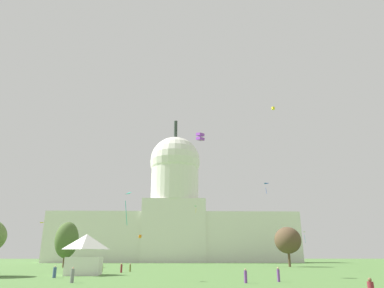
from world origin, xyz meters
TOP-DOWN VIEW (x-y plane):
  - capitol_building at (-1.02, 153.01)m, footprint 119.28×25.90m
  - event_tent at (-13.09, 40.35)m, footprint 6.16×6.14m
  - tree_east_mid at (34.26, 83.98)m, footprint 9.65×9.98m
  - tree_west_mid at (-29.15, 79.78)m, footprint 7.47×7.64m
  - person_purple_front_right at (14.84, 24.19)m, footprint 0.38×0.38m
  - person_black_front_left at (-15.95, 52.03)m, footprint 0.67×0.67m
  - person_maroon_back_right at (-8.36, 48.85)m, footprint 0.49×0.49m
  - person_denim_edge_west at (-15.26, 33.02)m, footprint 0.62×0.62m
  - person_grey_near_tree_east at (-9.78, 23.28)m, footprint 0.42×0.42m
  - person_purple_mid_right at (10.49, 22.32)m, footprint 0.38×0.38m
  - person_olive_near_tent at (-12.64, 51.64)m, footprint 0.49×0.49m
  - person_olive_aisle_center at (-7.31, 53.02)m, footprint 0.47×0.47m
  - kite_green_mid at (8.28, 109.49)m, footprint 1.16×1.12m
  - kite_turquoise_low at (-4.83, 27.02)m, footprint 1.23×1.40m
  - kite_lime_low at (39.21, 84.47)m, footprint 1.17×1.14m
  - kite_gold_low at (-20.79, 41.18)m, footprint 1.01×1.76m
  - kite_white_high at (-7.45, 124.45)m, footprint 1.31×1.51m
  - kite_violet_mid at (6.05, 35.83)m, footprint 1.53×1.55m
  - kite_orange_low at (-13.37, 118.07)m, footprint 1.27×1.32m
  - kite_blue_mid at (21.69, 56.00)m, footprint 1.22×1.09m
  - kite_yellow_high at (36.07, 94.30)m, footprint 1.18×1.17m

SIDE VIEW (x-z plane):
  - person_black_front_left at x=-15.95m, z-range -0.09..1.42m
  - person_olive_near_tent at x=-12.64m, z-range -0.08..1.50m
  - person_purple_mid_right at x=10.49m, z-range -0.06..1.52m
  - person_olive_aisle_center at x=-7.31m, z-range -0.05..1.53m
  - person_denim_edge_west at x=-15.26m, z-range -0.08..1.57m
  - person_purple_front_right at x=14.84m, z-range -0.05..1.64m
  - person_grey_near_tree_east at x=-9.78m, z-range -0.08..1.68m
  - person_maroon_back_right at x=-8.36m, z-range -0.06..1.67m
  - event_tent at x=-13.09m, z-range 0.05..6.55m
  - tree_west_mid at x=-29.15m, z-range 1.15..13.33m
  - tree_east_mid at x=34.26m, z-range 1.78..13.02m
  - kite_gold_low at x=-20.79m, z-range 8.11..8.33m
  - kite_lime_low at x=39.21m, z-range 7.80..10.81m
  - kite_orange_low at x=-13.37m, z-range 9.61..10.86m
  - kite_turquoise_low at x=-4.83m, z-range 8.42..12.38m
  - kite_blue_mid at x=21.69m, z-range 17.04..19.00m
  - kite_green_mid at x=8.28m, z-range 19.26..21.67m
  - capitol_building at x=-1.02m, z-range -14.94..57.84m
  - kite_violet_mid at x=6.05m, z-range 21.92..23.37m
  - kite_white_high at x=-7.45m, z-range 47.61..50.83m
  - kite_yellow_high at x=36.07m, z-range 54.11..55.11m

